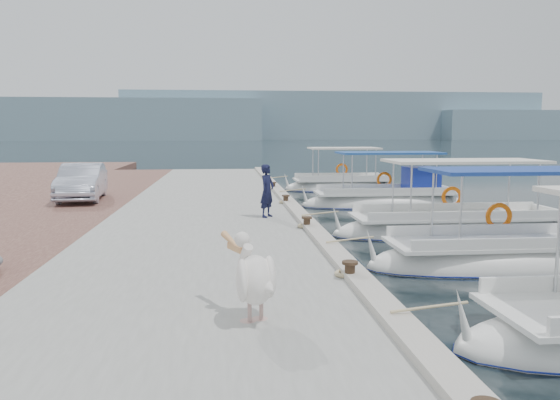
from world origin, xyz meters
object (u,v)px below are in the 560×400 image
Objects in this scene: fishing_caique_c at (455,230)px; parked_car at (82,182)px; fishing_caique_e at (341,188)px; fisherman at (267,191)px; pelican at (254,277)px; fishing_caique_d at (386,201)px; fishing_caique_b at (506,261)px.

fishing_caique_c is 13.44m from parked_car.
fishing_caique_e is 3.75× the size of fisherman.
pelican is 0.36× the size of parked_car.
fishing_caique_e reaches higher than parked_car.
fishing_caique_e is at bearing 93.54° from fishing_caique_c.
fishing_caique_d is at bearing -84.75° from fishing_caique_e.
fishing_caique_d is at bearing -2.09° from parked_car.
fishing_caique_c is 1.82× the size of parked_car.
fishing_caique_b is at bearing -91.61° from fishing_caique_d.
parked_car is at bearing -148.07° from fishing_caique_e.
fishing_caique_d is (-0.20, 6.36, 0.07)m from fishing_caique_c.
fishing_caique_d is 12.06m from parked_car.
fishing_caique_c is (0.49, 3.88, -0.00)m from fishing_caique_b.
fishing_caique_c is 1.26× the size of fishing_caique_e.
fishing_caique_e is 1.44× the size of parked_car.
fishing_caique_d is 15.93m from pelican.
fishing_caique_b is at bearing -44.78° from parked_car.
fishing_caique_b is at bearing -97.74° from fisherman.
fishing_caique_e is at bearing 12.37° from fisherman.
parked_car is (-5.72, 13.82, 0.08)m from pelican.
fisherman is (-5.59, 0.72, 1.17)m from fishing_caique_c.
parked_car reaches higher than pelican.
pelican is (-6.27, -14.62, 0.91)m from fishing_caique_d.
pelican is (-5.98, -4.38, 0.98)m from fishing_caique_b.
fishing_caique_e reaches higher than pelican.
fishing_caique_c is 12.70m from fishing_caique_e.
fishing_caique_e is 21.72m from pelican.
parked_car is at bearing 88.01° from fisherman.
fishing_caique_c reaches higher than pelican.
pelican is 9.03m from fisherman.
fishing_caique_d is at bearing 91.84° from fishing_caique_c.
fisherman is at bearing 84.42° from pelican.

